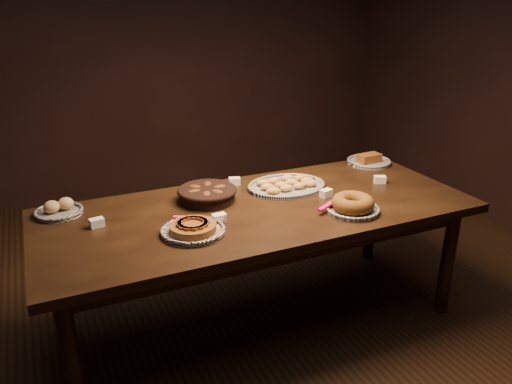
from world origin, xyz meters
name	(u,v)px	position (x,y,z in m)	size (l,w,h in m)	color
ground	(259,320)	(0.00, 0.00, 0.00)	(5.00, 5.00, 0.00)	black
buffet_table	(259,219)	(0.00, 0.00, 0.68)	(2.40, 1.00, 0.75)	black
apple_tart_plate	(193,229)	(-0.44, -0.16, 0.77)	(0.35, 0.33, 0.06)	white
madeleine_platter	(287,185)	(0.27, 0.19, 0.77)	(0.48, 0.39, 0.05)	black
bundt_cake_plate	(353,205)	(0.43, -0.27, 0.79)	(0.34, 0.31, 0.09)	black
croissant_basket	(207,193)	(-0.23, 0.20, 0.80)	(0.34, 0.34, 0.08)	black
bread_roll_plate	(59,209)	(-1.02, 0.36, 0.78)	(0.25, 0.25, 0.08)	white
loaf_plate	(369,161)	(1.02, 0.38, 0.77)	(0.30, 0.30, 0.07)	black
tent_cards	(258,197)	(0.03, 0.08, 0.77)	(1.78, 0.53, 0.04)	white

